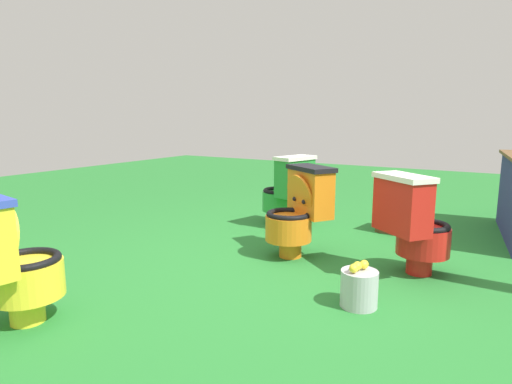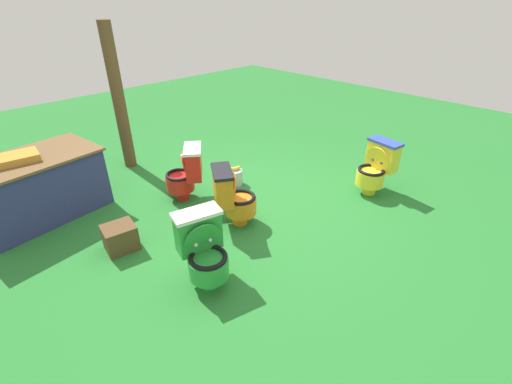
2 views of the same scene
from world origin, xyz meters
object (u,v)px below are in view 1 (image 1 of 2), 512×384
object	(u,v)px
toilet_red	(414,224)
lemon_bucket	(359,288)
small_crate	(397,217)
toilet_yellow	(7,260)
toilet_green	(287,190)
toilet_orange	(299,210)

from	to	relation	value
toilet_red	lemon_bucket	size ratio (longest dim) A/B	2.63
small_crate	lemon_bucket	bearing A→B (deg)	6.91
toilet_yellow	lemon_bucket	bearing A→B (deg)	48.42
small_crate	lemon_bucket	distance (m)	1.87
toilet_red	toilet_green	size ratio (longest dim) A/B	1.00
toilet_red	toilet_orange	world-z (taller)	same
toilet_red	toilet_orange	xyz separation A→B (m)	(0.03, -0.88, 0.00)
lemon_bucket	toilet_green	bearing A→B (deg)	-140.12
toilet_orange	lemon_bucket	size ratio (longest dim) A/B	2.63
toilet_red	toilet_green	xyz separation A→B (m)	(-0.80, -1.41, 0.00)
toilet_orange	small_crate	bearing A→B (deg)	-80.18
toilet_orange	toilet_green	size ratio (longest dim) A/B	1.00
toilet_red	small_crate	distance (m)	1.23
toilet_green	lemon_bucket	world-z (taller)	toilet_green
toilet_green	lemon_bucket	xyz separation A→B (m)	(1.51, 1.26, -0.26)
toilet_green	toilet_red	bearing A→B (deg)	-104.71
toilet_orange	lemon_bucket	world-z (taller)	toilet_orange
toilet_red	toilet_green	bearing A→B (deg)	-171.42
toilet_green	small_crate	bearing A→B (deg)	-56.71
toilet_red	toilet_orange	bearing A→B (deg)	-140.09
toilet_red	small_crate	size ratio (longest dim) A/B	2.22
toilet_orange	toilet_green	world-z (taller)	same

